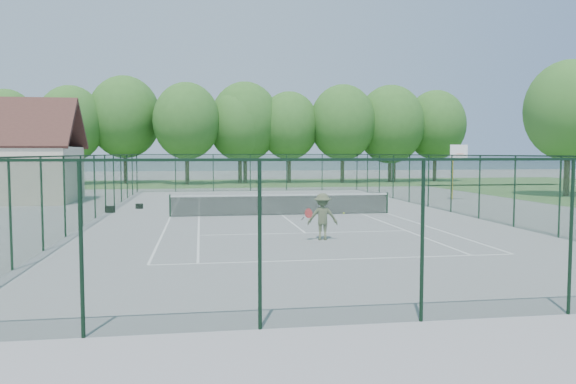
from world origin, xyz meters
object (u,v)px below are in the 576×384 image
tennis_net (282,204)px  sports_bag_a (110,209)px  basketball_goal (456,161)px  tennis_player (323,217)px

tennis_net → sports_bag_a: 9.05m
basketball_goal → sports_bag_a: basketball_goal is taller
tennis_net → sports_bag_a: tennis_net is taller
tennis_player → tennis_net: bearing=92.1°
sports_bag_a → tennis_player: bearing=-33.3°
basketball_goal → tennis_player: (-12.42, -15.45, -1.73)m
basketball_goal → sports_bag_a: bearing=-167.3°
tennis_net → sports_bag_a: size_ratio=24.96×
tennis_net → basketball_goal: size_ratio=3.04×
tennis_player → sports_bag_a: bearing=130.2°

